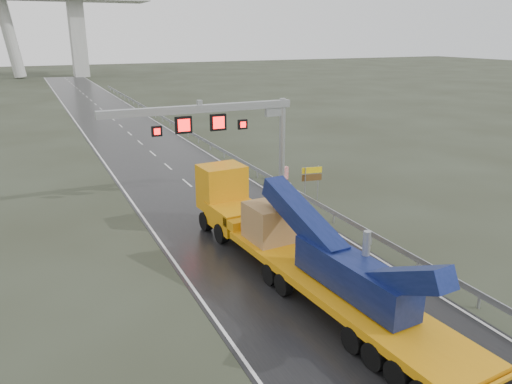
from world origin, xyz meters
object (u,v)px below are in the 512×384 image
exit_sign_pair (312,177)px  striped_barrier (284,173)px  heavy_haul_truck (284,237)px  sign_gantry (227,123)px

exit_sign_pair → striped_barrier: bearing=91.8°
heavy_haul_truck → striped_barrier: 17.54m
heavy_haul_truck → exit_sign_pair: size_ratio=7.93×
striped_barrier → exit_sign_pair: bearing=-101.9°
exit_sign_pair → striped_barrier: (0.90, 6.01, -1.32)m
heavy_haul_truck → exit_sign_pair: bearing=47.8°
sign_gantry → heavy_haul_truck: (-2.35, -13.82, -3.70)m
sign_gantry → heavy_haul_truck: size_ratio=0.70×
heavy_haul_truck → exit_sign_pair: (7.34, 9.42, -0.04)m
sign_gantry → striped_barrier: sign_gantry is taller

